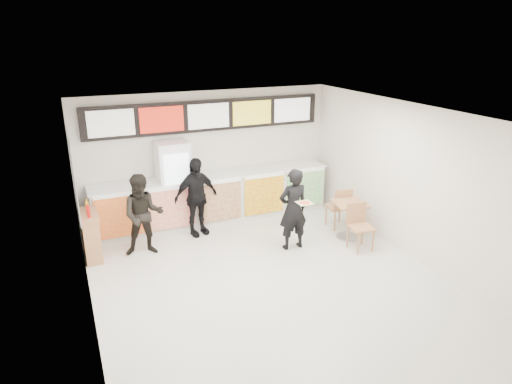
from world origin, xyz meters
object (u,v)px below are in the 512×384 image
drinks_fridge (174,186)px  cafe_table (349,213)px  service_counter (215,198)px  condiment_ledge (91,235)px  customer_mid (196,197)px  customer_main (293,209)px  customer_left (143,215)px

drinks_fridge → cafe_table: size_ratio=1.18×
service_counter → cafe_table: size_ratio=3.28×
cafe_table → condiment_ledge: condiment_ledge is taller
customer_mid → condiment_ledge: 2.26m
service_counter → drinks_fridge: bearing=179.0°
service_counter → condiment_ledge: bearing=-164.4°
drinks_fridge → customer_mid: (0.33, -0.56, -0.13)m
drinks_fridge → customer_main: (1.94, -1.99, -0.15)m
customer_main → cafe_table: customer_main is taller
customer_mid → condiment_ledge: size_ratio=1.56×
cafe_table → drinks_fridge: bearing=158.0°
service_counter → customer_mid: bearing=-138.0°
customer_main → condiment_ledge: customer_main is taller
condiment_ledge → service_counter: bearing=15.6°
drinks_fridge → customer_mid: bearing=-59.3°
customer_left → condiment_ledge: customer_left is taller
cafe_table → condiment_ledge: bearing=176.4°
drinks_fridge → customer_mid: drinks_fridge is taller
condiment_ledge → drinks_fridge: bearing=23.1°
customer_main → cafe_table: (1.34, -0.05, -0.29)m
customer_main → condiment_ledge: bearing=-17.1°
service_counter → customer_main: customer_main is taller
customer_mid → condiment_ledge: bearing=172.9°
customer_left → customer_mid: size_ratio=0.96×
customer_mid → cafe_table: 3.32m
customer_left → cafe_table: bearing=-2.1°
customer_main → customer_left: (-2.83, 0.95, -0.02)m
condiment_ledge → cafe_table: bearing=-13.5°
service_counter → customer_main: 2.24m
drinks_fridge → cafe_table: 3.89m
drinks_fridge → customer_mid: 0.66m
drinks_fridge → customer_left: (-0.89, -1.05, -0.17)m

